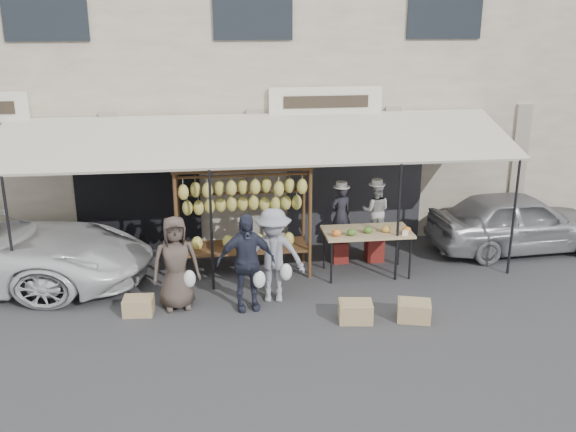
% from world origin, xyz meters
% --- Properties ---
extents(ground_plane, '(90.00, 90.00, 0.00)m').
position_xyz_m(ground_plane, '(0.00, 0.00, 0.00)').
color(ground_plane, '#2D2D30').
extents(shophouse, '(24.00, 6.15, 7.30)m').
position_xyz_m(shophouse, '(-0.00, 6.50, 3.65)').
color(shophouse, beige).
rests_on(shophouse, ground_plane).
extents(awning, '(10.00, 2.35, 2.92)m').
position_xyz_m(awning, '(0.01, 2.28, 2.57)').
color(awning, beige).
rests_on(awning, ground_plane).
extents(banana_rack, '(2.60, 0.90, 2.24)m').
position_xyz_m(banana_rack, '(-0.38, 1.80, 1.57)').
color(banana_rack, '#3D2414').
rests_on(banana_rack, ground_plane).
extents(produce_table, '(1.70, 0.90, 1.04)m').
position_xyz_m(produce_table, '(2.00, 1.47, 0.87)').
color(produce_table, tan).
rests_on(produce_table, ground_plane).
extents(vendor_left, '(0.50, 0.39, 1.20)m').
position_xyz_m(vendor_left, '(1.62, 2.20, 1.04)').
color(vendor_left, black).
rests_on(vendor_left, stool_left).
extents(vendor_right, '(0.67, 0.59, 1.18)m').
position_xyz_m(vendor_right, '(2.35, 2.18, 1.08)').
color(vendor_right, '#A7A7A7').
rests_on(vendor_right, stool_right).
extents(customer_left, '(0.88, 0.64, 1.67)m').
position_xyz_m(customer_left, '(-1.64, 0.47, 0.83)').
color(customer_left, '#443831').
rests_on(customer_left, ground_plane).
extents(customer_mid, '(1.05, 0.53, 1.73)m').
position_xyz_m(customer_mid, '(-0.44, 0.28, 0.87)').
color(customer_mid, '#282B3C').
rests_on(customer_mid, ground_plane).
extents(customer_right, '(1.19, 0.80, 1.72)m').
position_xyz_m(customer_right, '(0.06, 0.55, 0.86)').
color(customer_right, gray).
rests_on(customer_right, ground_plane).
extents(stool_left, '(0.37, 0.37, 0.44)m').
position_xyz_m(stool_left, '(1.62, 2.20, 0.22)').
color(stool_left, maroon).
rests_on(stool_left, ground_plane).
extents(stool_right, '(0.42, 0.42, 0.49)m').
position_xyz_m(stool_right, '(2.35, 2.18, 0.24)').
color(stool_right, maroon).
rests_on(stool_right, ground_plane).
extents(crate_near_a, '(0.61, 0.49, 0.33)m').
position_xyz_m(crate_near_a, '(1.34, -0.44, 0.17)').
color(crate_near_a, tan).
rests_on(crate_near_a, ground_plane).
extents(crate_near_b, '(0.64, 0.56, 0.33)m').
position_xyz_m(crate_near_b, '(2.32, -0.53, 0.16)').
color(crate_near_b, tan).
rests_on(crate_near_b, ground_plane).
extents(crate_far, '(0.53, 0.42, 0.30)m').
position_xyz_m(crate_far, '(-2.30, 0.30, 0.15)').
color(crate_far, tan).
rests_on(crate_far, ground_plane).
extents(sedan, '(3.94, 1.79, 1.31)m').
position_xyz_m(sedan, '(5.57, 2.36, 0.66)').
color(sedan, gray).
rests_on(sedan, ground_plane).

